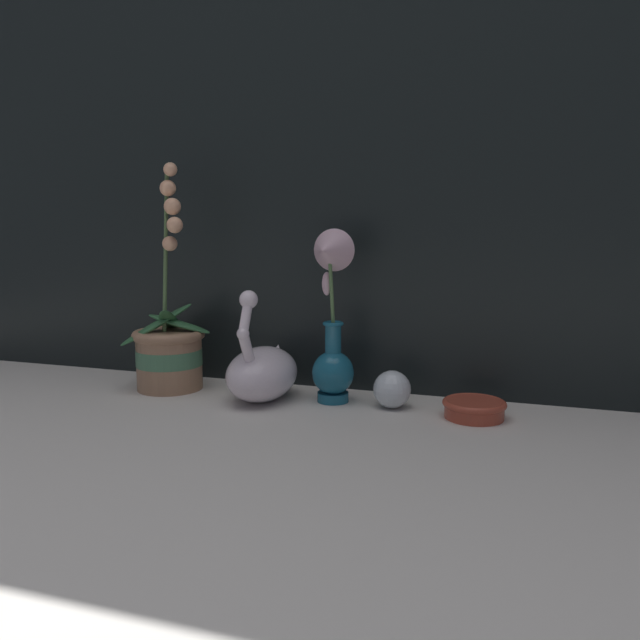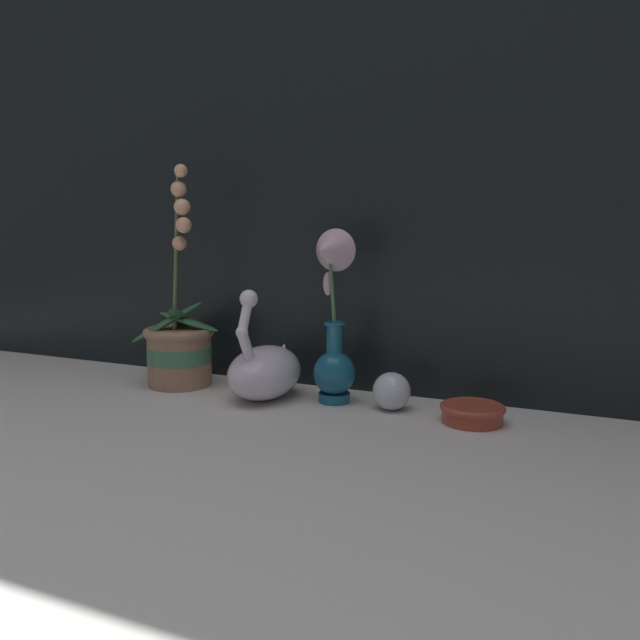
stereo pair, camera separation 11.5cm
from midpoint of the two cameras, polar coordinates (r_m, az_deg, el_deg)
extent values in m
plane|color=beige|center=(1.07, -6.00, -9.57)|extent=(2.80, 2.80, 0.00)
cube|color=black|center=(1.31, -1.10, 20.35)|extent=(2.80, 0.03, 1.20)
cylinder|color=#9E7556|center=(1.34, -16.02, -3.55)|extent=(0.13, 0.13, 0.12)
cylinder|color=#477A56|center=(1.34, -16.03, -3.29)|extent=(0.13, 0.13, 0.03)
torus|color=#9E7556|center=(1.33, -16.11, -1.32)|extent=(0.15, 0.15, 0.02)
cylinder|color=#4C6B3D|center=(1.31, -16.41, 6.02)|extent=(0.01, 0.04, 0.32)
ellipsoid|color=#2D6038|center=(1.31, -15.22, -0.36)|extent=(0.14, 0.06, 0.05)
ellipsoid|color=#2D6038|center=(1.35, -16.00, -0.19)|extent=(0.10, 0.16, 0.08)
ellipsoid|color=#2D6038|center=(1.32, -17.15, -0.40)|extent=(0.14, 0.13, 0.09)
sphere|color=#E5A87F|center=(1.31, -16.04, 13.11)|extent=(0.03, 0.03, 0.03)
sphere|color=#E5A87F|center=(1.31, -16.25, 11.50)|extent=(0.03, 0.03, 0.03)
sphere|color=#E5A87F|center=(1.30, -15.87, 9.96)|extent=(0.03, 0.03, 0.03)
sphere|color=#E5A87F|center=(1.28, -15.70, 8.36)|extent=(0.03, 0.03, 0.03)
sphere|color=#E5A87F|center=(1.30, -16.08, 6.73)|extent=(0.03, 0.03, 0.03)
ellipsoid|color=white|center=(1.21, -8.03, -4.93)|extent=(0.13, 0.19, 0.10)
cone|color=white|center=(1.27, -6.65, -3.58)|extent=(0.06, 0.09, 0.08)
cylinder|color=white|center=(1.14, -9.57, -2.71)|extent=(0.02, 0.05, 0.07)
sphere|color=white|center=(1.12, -9.98, -1.27)|extent=(0.02, 0.02, 0.02)
cylinder|color=white|center=(1.13, -9.70, 0.29)|extent=(0.02, 0.04, 0.07)
sphere|color=white|center=(1.14, -9.43, 1.84)|extent=(0.03, 0.03, 0.03)
cylinder|color=#195B75|center=(1.20, -1.56, -7.07)|extent=(0.06, 0.06, 0.02)
ellipsoid|color=#195B75|center=(1.19, -1.57, -4.88)|extent=(0.08, 0.08, 0.08)
cylinder|color=#195B75|center=(1.18, -1.58, -1.73)|extent=(0.03, 0.03, 0.06)
torus|color=#195B75|center=(1.17, -1.59, -0.36)|extent=(0.04, 0.04, 0.01)
cylinder|color=#567A47|center=(1.15, -1.77, 2.43)|extent=(0.01, 0.03, 0.12)
cone|color=beige|center=(1.13, -2.17, 6.37)|extent=(0.08, 0.07, 0.08)
ellipsoid|color=beige|center=(1.16, -2.21, 3.33)|extent=(0.02, 0.02, 0.04)
sphere|color=silver|center=(1.16, 3.78, -6.38)|extent=(0.07, 0.07, 0.07)
cylinder|color=#A8422D|center=(1.12, 11.07, -8.06)|extent=(0.10, 0.10, 0.03)
torus|color=#A8422D|center=(1.11, 11.09, -7.54)|extent=(0.11, 0.11, 0.01)
camera|label=1|loc=(0.06, -92.86, -0.42)|focal=35.00mm
camera|label=2|loc=(0.06, 87.14, 0.42)|focal=35.00mm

